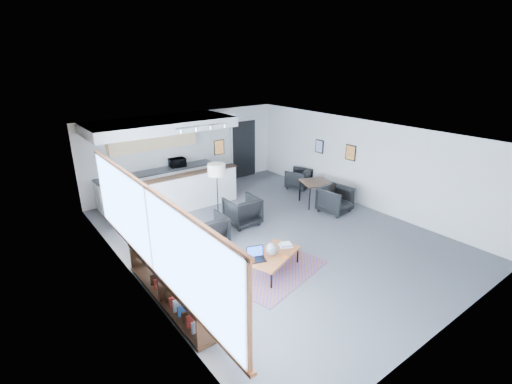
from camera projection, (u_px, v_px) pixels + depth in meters
room at (271, 187)px, 9.12m from camera, size 7.02×9.02×2.62m
window at (150, 232)px, 6.43m from camera, size 0.10×5.95×1.66m
console at (168, 288)px, 6.80m from camera, size 0.35×3.00×0.80m
kitchenette at (163, 160)px, 11.18m from camera, size 4.20×1.96×2.60m
doorway at (243, 148)px, 13.80m from camera, size 1.10×0.12×2.15m
track_light at (203, 127)px, 10.00m from camera, size 1.60×0.07×0.15m
wall_art_lower at (351, 153)px, 11.30m from camera, size 0.03×0.38×0.48m
wall_art_upper at (319, 146)px, 12.28m from camera, size 0.03×0.34×0.44m
kilim_rug at (273, 271)px, 7.95m from camera, size 2.45×1.94×0.01m
coffee_table at (274, 255)px, 7.82m from camera, size 1.40×1.06×0.41m
laptop at (256, 255)px, 7.61m from camera, size 0.43×0.39×0.26m
ceramic_pot at (272, 249)px, 7.74m from camera, size 0.26×0.26×0.26m
book_stack at (286, 245)px, 8.11m from camera, size 0.33×0.31×0.08m
coaster at (285, 257)px, 7.70m from camera, size 0.11×0.11×0.01m
armchair_left at (209, 228)px, 9.00m from camera, size 0.80×0.76×0.79m
armchair_right at (242, 210)px, 10.02m from camera, size 0.85×0.80×0.84m
floor_lamp at (217, 172)px, 9.80m from camera, size 0.50×0.50×1.66m
dining_table at (317, 184)px, 11.29m from camera, size 1.11×1.11×0.72m
dining_chair_near at (335, 201)px, 10.80m from camera, size 0.78×0.75×0.72m
dining_chair_far at (298, 179)px, 12.76m from camera, size 0.80×0.78×0.64m
microwave at (177, 162)px, 11.99m from camera, size 0.52×0.30×0.34m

